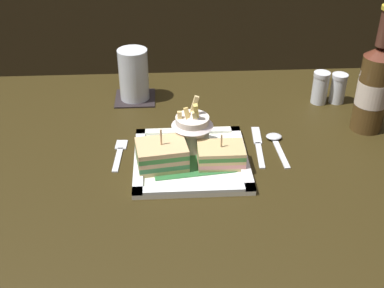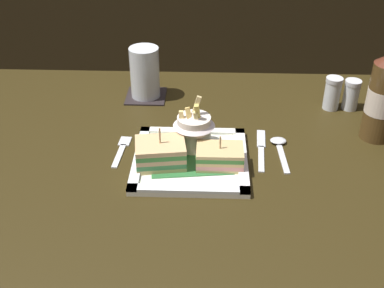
{
  "view_description": "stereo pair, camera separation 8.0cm",
  "coord_description": "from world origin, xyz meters",
  "px_view_note": "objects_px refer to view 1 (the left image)",
  "views": [
    {
      "loc": [
        -0.05,
        -0.85,
        1.31
      ],
      "look_at": [
        -0.0,
        -0.01,
        0.77
      ],
      "focal_mm": 46.37,
      "sensor_mm": 36.0,
      "label": 1
    },
    {
      "loc": [
        0.03,
        -0.86,
        1.31
      ],
      "look_at": [
        -0.0,
        -0.01,
        0.77
      ],
      "focal_mm": 46.37,
      "sensor_mm": 36.0,
      "label": 2
    }
  ],
  "objects_px": {
    "fries_cup": "(192,126)",
    "salt_shaker": "(320,89)",
    "square_plate": "(191,160)",
    "beer_bottle": "(374,86)",
    "knife": "(258,145)",
    "pepper_shaker": "(338,90)",
    "spoon": "(276,141)",
    "sandwich_half_right": "(221,155)",
    "fork": "(119,153)",
    "dining_table": "(193,203)",
    "sandwich_half_left": "(162,155)",
    "water_glass": "(134,77)"
  },
  "relations": [
    {
      "from": "spoon",
      "to": "sandwich_half_right",
      "type": "bearing_deg",
      "value": -147.32
    },
    {
      "from": "dining_table",
      "to": "salt_shaker",
      "type": "height_order",
      "value": "salt_shaker"
    },
    {
      "from": "fries_cup",
      "to": "salt_shaker",
      "type": "distance_m",
      "value": 0.39
    },
    {
      "from": "dining_table",
      "to": "water_glass",
      "type": "distance_m",
      "value": 0.36
    },
    {
      "from": "knife",
      "to": "salt_shaker",
      "type": "relative_size",
      "value": 2.05
    },
    {
      "from": "knife",
      "to": "salt_shaker",
      "type": "xyz_separation_m",
      "value": [
        0.18,
        0.19,
        0.03
      ]
    },
    {
      "from": "sandwich_half_right",
      "to": "fries_cup",
      "type": "height_order",
      "value": "fries_cup"
    },
    {
      "from": "beer_bottle",
      "to": "dining_table",
      "type": "bearing_deg",
      "value": -166.13
    },
    {
      "from": "knife",
      "to": "salt_shaker",
      "type": "height_order",
      "value": "salt_shaker"
    },
    {
      "from": "beer_bottle",
      "to": "salt_shaker",
      "type": "distance_m",
      "value": 0.17
    },
    {
      "from": "beer_bottle",
      "to": "spoon",
      "type": "relative_size",
      "value": 2.11
    },
    {
      "from": "sandwich_half_left",
      "to": "square_plate",
      "type": "bearing_deg",
      "value": 18.65
    },
    {
      "from": "square_plate",
      "to": "sandwich_half_right",
      "type": "relative_size",
      "value": 2.48
    },
    {
      "from": "sandwich_half_left",
      "to": "sandwich_half_right",
      "type": "xyz_separation_m",
      "value": [
        0.12,
        0.0,
        -0.0
      ]
    },
    {
      "from": "sandwich_half_right",
      "to": "pepper_shaker",
      "type": "xyz_separation_m",
      "value": [
        0.32,
        0.27,
        0.0
      ]
    },
    {
      "from": "sandwich_half_right",
      "to": "salt_shaker",
      "type": "distance_m",
      "value": 0.38
    },
    {
      "from": "square_plate",
      "to": "spoon",
      "type": "distance_m",
      "value": 0.2
    },
    {
      "from": "knife",
      "to": "pepper_shaker",
      "type": "bearing_deg",
      "value": 39.83
    },
    {
      "from": "dining_table",
      "to": "sandwich_half_left",
      "type": "distance_m",
      "value": 0.17
    },
    {
      "from": "sandwich_half_left",
      "to": "fork",
      "type": "distance_m",
      "value": 0.11
    },
    {
      "from": "dining_table",
      "to": "salt_shaker",
      "type": "bearing_deg",
      "value": 35.16
    },
    {
      "from": "fries_cup",
      "to": "salt_shaker",
      "type": "relative_size",
      "value": 1.41
    },
    {
      "from": "knife",
      "to": "salt_shaker",
      "type": "bearing_deg",
      "value": 46.12
    },
    {
      "from": "square_plate",
      "to": "sandwich_half_left",
      "type": "distance_m",
      "value": 0.07
    },
    {
      "from": "spoon",
      "to": "beer_bottle",
      "type": "bearing_deg",
      "value": 13.62
    },
    {
      "from": "dining_table",
      "to": "beer_bottle",
      "type": "bearing_deg",
      "value": 13.87
    },
    {
      "from": "beer_bottle",
      "to": "square_plate",
      "type": "bearing_deg",
      "value": -164.04
    },
    {
      "from": "dining_table",
      "to": "fries_cup",
      "type": "distance_m",
      "value": 0.18
    },
    {
      "from": "fries_cup",
      "to": "spoon",
      "type": "xyz_separation_m",
      "value": [
        0.18,
        0.02,
        -0.06
      ]
    },
    {
      "from": "dining_table",
      "to": "water_glass",
      "type": "relative_size",
      "value": 10.38
    },
    {
      "from": "water_glass",
      "to": "knife",
      "type": "height_order",
      "value": "water_glass"
    },
    {
      "from": "fries_cup",
      "to": "water_glass",
      "type": "height_order",
      "value": "water_glass"
    },
    {
      "from": "sandwich_half_left",
      "to": "fork",
      "type": "bearing_deg",
      "value": 146.06
    },
    {
      "from": "fries_cup",
      "to": "fork",
      "type": "distance_m",
      "value": 0.17
    },
    {
      "from": "square_plate",
      "to": "sandwich_half_left",
      "type": "relative_size",
      "value": 2.14
    },
    {
      "from": "beer_bottle",
      "to": "spoon",
      "type": "height_order",
      "value": "beer_bottle"
    },
    {
      "from": "knife",
      "to": "pepper_shaker",
      "type": "height_order",
      "value": "pepper_shaker"
    },
    {
      "from": "knife",
      "to": "pepper_shaker",
      "type": "distance_m",
      "value": 0.3
    },
    {
      "from": "square_plate",
      "to": "spoon",
      "type": "height_order",
      "value": "square_plate"
    },
    {
      "from": "water_glass",
      "to": "dining_table",
      "type": "bearing_deg",
      "value": -64.63
    },
    {
      "from": "sandwich_half_left",
      "to": "fries_cup",
      "type": "height_order",
      "value": "fries_cup"
    },
    {
      "from": "fries_cup",
      "to": "spoon",
      "type": "relative_size",
      "value": 0.85
    },
    {
      "from": "fork",
      "to": "knife",
      "type": "relative_size",
      "value": 0.74
    },
    {
      "from": "sandwich_half_right",
      "to": "pepper_shaker",
      "type": "height_order",
      "value": "sandwich_half_right"
    },
    {
      "from": "spoon",
      "to": "knife",
      "type": "bearing_deg",
      "value": -170.37
    },
    {
      "from": "beer_bottle",
      "to": "knife",
      "type": "distance_m",
      "value": 0.28
    },
    {
      "from": "sandwich_half_right",
      "to": "salt_shaker",
      "type": "xyz_separation_m",
      "value": [
        0.27,
        0.27,
        0.01
      ]
    },
    {
      "from": "square_plate",
      "to": "fries_cup",
      "type": "bearing_deg",
      "value": 83.13
    },
    {
      "from": "dining_table",
      "to": "spoon",
      "type": "relative_size",
      "value": 9.88
    },
    {
      "from": "fries_cup",
      "to": "water_glass",
      "type": "xyz_separation_m",
      "value": [
        -0.13,
        0.25,
        0.0
      ]
    }
  ]
}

